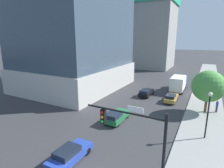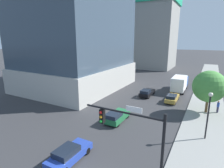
% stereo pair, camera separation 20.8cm
% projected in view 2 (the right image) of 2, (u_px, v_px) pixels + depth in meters
% --- Properties ---
extents(sidewalk, '(5.15, 120.00, 0.15)m').
position_uv_depth(sidewalk, '(205.00, 114.00, 26.44)').
color(sidewalk, gray).
rests_on(sidewalk, ground).
extents(construction_building, '(16.84, 22.55, 34.05)m').
position_uv_depth(construction_building, '(153.00, 29.00, 67.61)').
color(construction_building, gray).
rests_on(construction_building, ground).
extents(traffic_light_pole, '(5.85, 0.48, 6.23)m').
position_uv_depth(traffic_light_pole, '(134.00, 134.00, 12.12)').
color(traffic_light_pole, black).
rests_on(traffic_light_pole, sidewalk).
extents(street_lamp, '(0.44, 0.44, 5.20)m').
position_uv_depth(street_lamp, '(209.00, 109.00, 18.85)').
color(street_lamp, black).
rests_on(street_lamp, sidewalk).
extents(street_tree, '(4.56, 4.56, 6.21)m').
position_uv_depth(street_tree, '(209.00, 87.00, 25.82)').
color(street_tree, brown).
rests_on(street_tree, sidewalk).
extents(car_black, '(1.81, 4.76, 1.39)m').
position_uv_depth(car_black, '(147.00, 93.00, 34.74)').
color(car_black, black).
rests_on(car_black, ground).
extents(car_blue, '(1.82, 4.54, 1.43)m').
position_uv_depth(car_blue, '(69.00, 154.00, 16.06)').
color(car_blue, '#233D9E').
rests_on(car_blue, ground).
extents(car_green, '(1.92, 4.39, 1.49)m').
position_uv_depth(car_green, '(117.00, 116.00, 23.89)').
color(car_green, '#1E6638').
rests_on(car_green, ground).
extents(car_gold, '(1.74, 4.66, 1.35)m').
position_uv_depth(car_gold, '(172.00, 98.00, 31.57)').
color(car_gold, '#AD8938').
rests_on(car_gold, ground).
extents(box_truck, '(2.48, 7.45, 3.22)m').
position_uv_depth(box_truck, '(180.00, 83.00, 37.74)').
color(box_truck, '#1E4799').
rests_on(box_truck, ground).
extents(pedestrian_blue_shirt, '(0.34, 0.34, 1.79)m').
position_uv_depth(pedestrian_blue_shirt, '(218.00, 107.00, 26.41)').
color(pedestrian_blue_shirt, '#38334C').
rests_on(pedestrian_blue_shirt, sidewalk).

